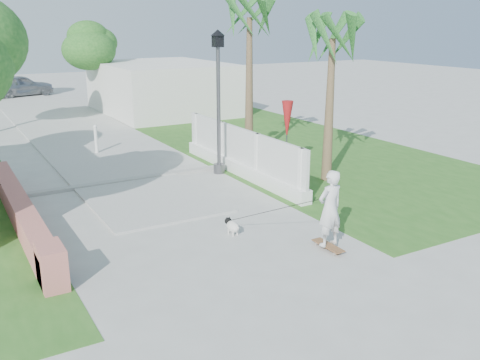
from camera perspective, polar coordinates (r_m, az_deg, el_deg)
ground at (r=11.29m, az=-2.28°, el=-7.79°), size 90.00×90.00×0.00m
path_strip at (r=29.88m, az=-20.50°, el=6.54°), size 3.20×36.00×0.06m
curb at (r=16.51m, az=-11.99°, el=-0.03°), size 6.50×0.25×0.10m
grass_right at (r=21.28m, az=4.45°, el=3.83°), size 8.00×20.00×0.01m
pink_wall at (r=13.49m, az=-22.15°, el=-3.50°), size 0.45×8.20×0.80m
lattice_fence at (r=16.82m, az=0.05°, el=2.38°), size 0.35×7.00×1.50m
building_right at (r=29.38m, az=-8.33°, el=9.75°), size 6.00×8.00×2.60m
street_lamp at (r=16.66m, az=-2.32°, el=8.82°), size 0.44×0.44×4.44m
bollard at (r=20.18m, az=-15.11°, el=4.29°), size 0.14×0.14×1.09m
patio_umbrella at (r=16.90m, az=5.06°, el=6.34°), size 0.36×0.36×2.30m
tree_path_right at (r=30.21m, az=-14.99°, el=13.74°), size 3.00×3.00×4.79m
palm_far at (r=18.21m, az=1.02°, el=15.97°), size 1.80×1.80×5.30m
palm_near at (r=15.98m, az=9.82°, el=13.78°), size 1.80×1.80×4.70m
skateboarder at (r=11.56m, az=4.45°, el=-3.25°), size 1.65×2.37×1.75m
dog at (r=12.17m, az=-0.86°, el=-4.90°), size 0.28×0.54×0.37m
parked_car at (r=37.96m, az=-22.44°, el=9.28°), size 4.49×2.89×1.42m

